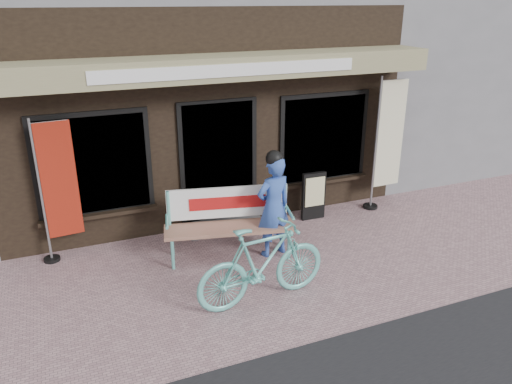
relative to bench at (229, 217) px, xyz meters
name	(u,v)px	position (x,y,z in m)	size (l,w,h in m)	color
ground	(265,279)	(0.22, -0.90, -0.62)	(70.00, 70.00, 0.00)	#A67F84
storefront	(170,35)	(0.22, 4.07, 2.37)	(7.00, 6.77, 6.00)	black
neighbor_right_near	(468,33)	(8.72, 4.60, 2.18)	(10.00, 7.00, 5.60)	slate
bench	(229,217)	(0.00, 0.00, 0.00)	(2.01, 0.91, 1.06)	#61BEB4
person	(274,205)	(0.63, -0.25, 0.20)	(0.63, 0.47, 1.67)	#3152AA
bicycle	(262,264)	(-0.03, -1.37, -0.08)	(0.51, 1.82, 1.09)	#61BEB4
nobori_red	(57,188)	(-2.34, 0.85, 0.51)	(0.65, 0.26, 2.20)	gray
nobori_cream	(387,141)	(3.33, 0.70, 0.65)	(0.72, 0.28, 2.47)	gray
menu_stand	(314,195)	(1.83, 0.68, -0.17)	(0.44, 0.11, 0.87)	black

